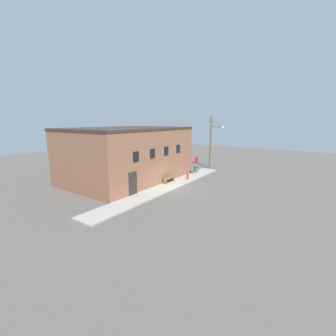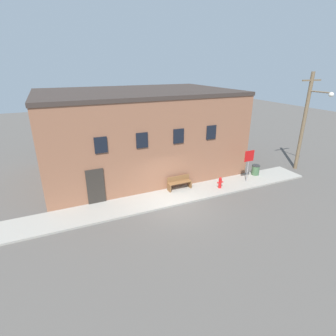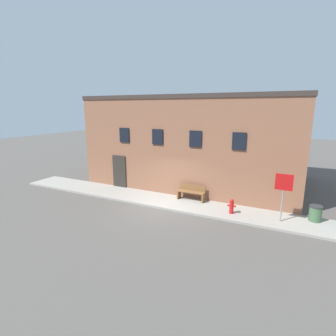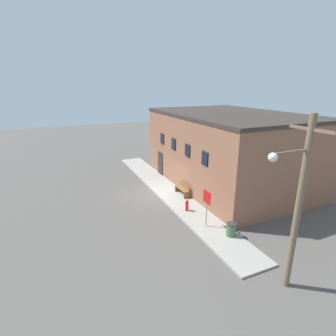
# 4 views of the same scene
# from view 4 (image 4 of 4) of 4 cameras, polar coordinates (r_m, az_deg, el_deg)

# --- Properties ---
(ground_plane) EXTENTS (80.00, 80.00, 0.00)m
(ground_plane) POSITION_cam_4_polar(r_m,az_deg,el_deg) (20.41, -2.74, -5.73)
(ground_plane) COLOR #56514C
(sidewalk) EXTENTS (20.45, 2.13, 0.11)m
(sidewalk) POSITION_cam_4_polar(r_m,az_deg,el_deg) (20.77, 0.00, -5.12)
(sidewalk) COLOR #9E998E
(sidewalk) RESTS_ON ground
(brick_building) EXTENTS (13.62, 9.10, 5.96)m
(brick_building) POSITION_cam_4_polar(r_m,az_deg,el_deg) (22.60, 12.99, 4.14)
(brick_building) COLOR #8E5B42
(brick_building) RESTS_ON ground
(fire_hydrant) EXTENTS (0.43, 0.20, 0.75)m
(fire_hydrant) POSITION_cam_4_polar(r_m,az_deg,el_deg) (17.54, 4.14, -8.12)
(fire_hydrant) COLOR red
(fire_hydrant) RESTS_ON sidewalk
(stop_sign) EXTENTS (0.75, 0.06, 2.24)m
(stop_sign) POSITION_cam_4_polar(r_m,az_deg,el_deg) (15.31, 8.45, -7.25)
(stop_sign) COLOR gray
(stop_sign) RESTS_ON sidewalk
(bench) EXTENTS (1.56, 0.44, 0.86)m
(bench) POSITION_cam_4_polar(r_m,az_deg,el_deg) (19.94, 3.21, -4.61)
(bench) COLOR brown
(bench) RESTS_ON sidewalk
(trash_bin) EXTENTS (0.57, 0.57, 0.74)m
(trash_bin) POSITION_cam_4_polar(r_m,az_deg,el_deg) (15.25, 13.60, -12.87)
(trash_bin) COLOR #426642
(trash_bin) RESTS_ON sidewalk
(utility_pole) EXTENTS (1.80, 1.93, 7.20)m
(utility_pole) POSITION_cam_4_polar(r_m,az_deg,el_deg) (11.10, 26.30, -6.60)
(utility_pole) COLOR brown
(utility_pole) RESTS_ON ground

